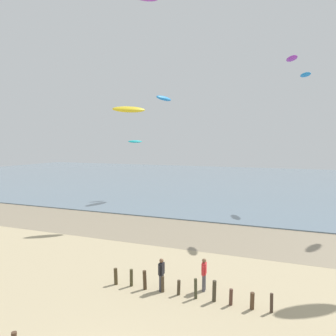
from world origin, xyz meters
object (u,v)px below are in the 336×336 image
(person_right_flank, at_px, (204,273))
(person_far_down_beach, at_px, (161,273))
(kite_aloft_6, at_px, (164,98))
(kite_aloft_13, at_px, (135,142))
(kite_aloft_4, at_px, (305,75))
(kite_aloft_3, at_px, (292,58))
(kite_aloft_5, at_px, (129,109))

(person_right_flank, xyz_separation_m, person_far_down_beach, (-2.05, -0.82, 0.00))
(kite_aloft_6, xyz_separation_m, kite_aloft_13, (-3.29, -2.28, -5.94))
(kite_aloft_4, relative_size, kite_aloft_13, 1.13)
(kite_aloft_13, bearing_deg, kite_aloft_6, -18.37)
(person_right_flank, xyz_separation_m, kite_aloft_13, (-16.54, 24.14, 6.87))
(kite_aloft_3, relative_size, kite_aloft_4, 0.81)
(kite_aloft_4, xyz_separation_m, kite_aloft_13, (-21.27, -2.77, -7.88))
(kite_aloft_5, xyz_separation_m, kite_aloft_6, (-2.65, 14.92, 2.95))
(kite_aloft_3, relative_size, kite_aloft_13, 0.91)
(kite_aloft_5, distance_m, kite_aloft_6, 15.44)
(kite_aloft_5, bearing_deg, kite_aloft_13, 75.37)
(person_far_down_beach, height_order, kite_aloft_4, kite_aloft_4)
(kite_aloft_6, distance_m, kite_aloft_13, 7.16)
(kite_aloft_3, distance_m, kite_aloft_5, 15.20)
(person_right_flank, height_order, kite_aloft_4, kite_aloft_4)
(person_far_down_beach, xyz_separation_m, kite_aloft_13, (-14.49, 24.96, 6.87))
(kite_aloft_5, bearing_deg, person_right_flank, -87.18)
(person_right_flank, distance_m, kite_aloft_5, 18.48)
(person_far_down_beach, distance_m, kite_aloft_5, 17.94)
(kite_aloft_5, bearing_deg, kite_aloft_6, 60.25)
(person_far_down_beach, distance_m, kite_aloft_4, 32.14)
(person_far_down_beach, relative_size, kite_aloft_4, 0.74)
(person_right_flank, height_order, kite_aloft_5, kite_aloft_5)
(kite_aloft_5, xyz_separation_m, kite_aloft_13, (-5.95, 12.64, -2.98))
(kite_aloft_4, xyz_separation_m, kite_aloft_6, (-17.98, -0.49, -1.95))
(person_far_down_beach, height_order, kite_aloft_3, kite_aloft_3)
(person_far_down_beach, bearing_deg, person_right_flank, 21.86)
(kite_aloft_5, height_order, kite_aloft_13, kite_aloft_5)
(kite_aloft_3, distance_m, kite_aloft_4, 11.75)
(person_far_down_beach, height_order, kite_aloft_6, kite_aloft_6)
(kite_aloft_13, bearing_deg, kite_aloft_3, -76.97)
(kite_aloft_3, height_order, kite_aloft_6, kite_aloft_3)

